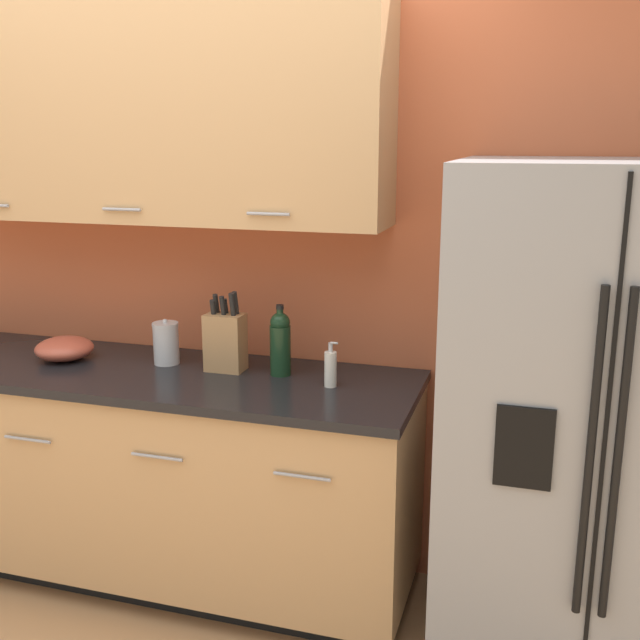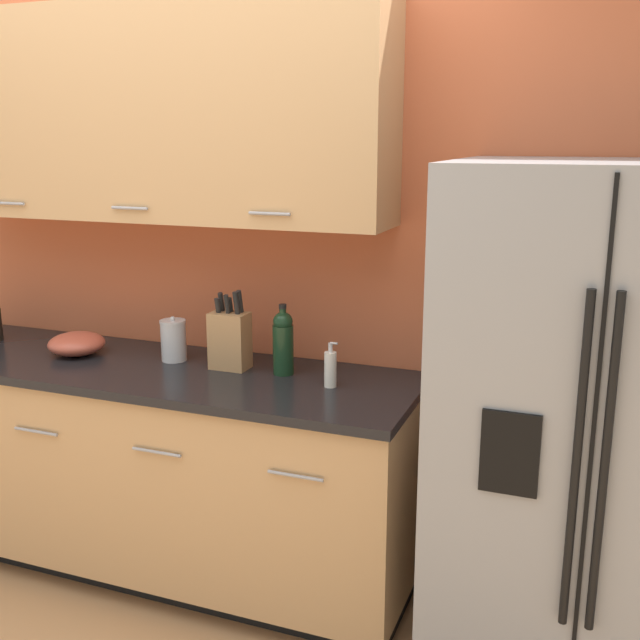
% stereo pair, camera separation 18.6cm
% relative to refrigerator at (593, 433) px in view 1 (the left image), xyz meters
% --- Properties ---
extents(wall_back, '(10.00, 0.39, 2.60)m').
position_rel_refrigerator_xyz_m(wall_back, '(-1.63, 0.37, 0.60)').
color(wall_back, '#BC5B38').
rests_on(wall_back, ground_plane).
extents(counter_unit, '(2.28, 0.64, 0.90)m').
position_rel_refrigerator_xyz_m(counter_unit, '(-1.73, 0.09, -0.41)').
color(counter_unit, black).
rests_on(counter_unit, ground_plane).
extents(refrigerator, '(0.93, 0.81, 1.73)m').
position_rel_refrigerator_xyz_m(refrigerator, '(0.00, 0.00, 0.00)').
color(refrigerator, gray).
rests_on(refrigerator, ground_plane).
extents(knife_block, '(0.15, 0.10, 0.32)m').
position_rel_refrigerator_xyz_m(knife_block, '(-1.36, 0.16, 0.16)').
color(knife_block, '#A87A4C').
rests_on(knife_block, counter_unit).
extents(wine_bottle, '(0.08, 0.08, 0.28)m').
position_rel_refrigerator_xyz_m(wine_bottle, '(-1.13, 0.17, 0.17)').
color(wine_bottle, black).
rests_on(wine_bottle, counter_unit).
extents(soap_dispenser, '(0.05, 0.05, 0.17)m').
position_rel_refrigerator_xyz_m(soap_dispenser, '(-0.91, 0.09, 0.11)').
color(soap_dispenser, silver).
rests_on(soap_dispenser, counter_unit).
extents(steel_canister, '(0.11, 0.11, 0.19)m').
position_rel_refrigerator_xyz_m(steel_canister, '(-1.62, 0.17, 0.12)').
color(steel_canister, '#B7B7BA').
rests_on(steel_canister, counter_unit).
extents(mixing_bowl, '(0.23, 0.23, 0.09)m').
position_rel_refrigerator_xyz_m(mixing_bowl, '(-2.05, 0.10, 0.09)').
color(mixing_bowl, '#B24C38').
rests_on(mixing_bowl, counter_unit).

